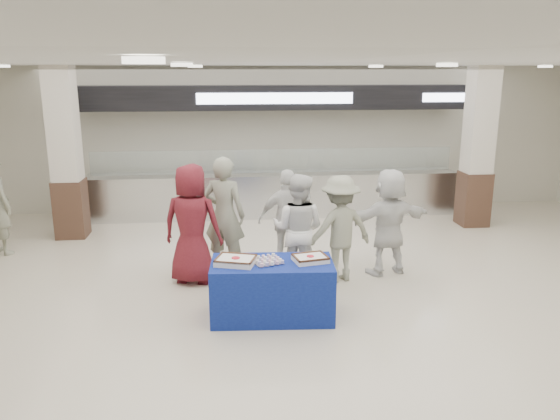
{
  "coord_description": "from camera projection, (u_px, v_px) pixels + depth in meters",
  "views": [
    {
      "loc": [
        -1.06,
        -6.23,
        3.12
      ],
      "look_at": [
        -0.26,
        1.6,
        1.09
      ],
      "focal_mm": 35.0,
      "sensor_mm": 36.0,
      "label": 1
    }
  ],
  "objects": [
    {
      "name": "ground",
      "position": [
        313.0,
        324.0,
        6.88
      ],
      "size": [
        14.0,
        14.0,
        0.0
      ],
      "primitive_type": "plane",
      "color": "beige",
      "rests_on": "ground"
    },
    {
      "name": "serving_line",
      "position": [
        274.0,
        163.0,
        11.79
      ],
      "size": [
        8.7,
        0.85,
        2.8
      ],
      "color": "silver",
      "rests_on": "ground"
    },
    {
      "name": "column_left",
      "position": [
        66.0,
        158.0,
        10.15
      ],
      "size": [
        0.55,
        0.55,
        3.2
      ],
      "color": "#3A241A",
      "rests_on": "ground"
    },
    {
      "name": "column_right",
      "position": [
        478.0,
        151.0,
        10.94
      ],
      "size": [
        0.55,
        0.55,
        3.2
      ],
      "color": "#3A241A",
      "rests_on": "ground"
    },
    {
      "name": "display_table",
      "position": [
        272.0,
        290.0,
        7.01
      ],
      "size": [
        1.6,
        0.88,
        0.75
      ],
      "primitive_type": "cube",
      "rotation": [
        0.0,
        0.0,
        -0.06
      ],
      "color": "navy",
      "rests_on": "ground"
    },
    {
      "name": "sheet_cake_left",
      "position": [
        236.0,
        260.0,
        6.85
      ],
      "size": [
        0.56,
        0.49,
        0.1
      ],
      "color": "white",
      "rests_on": "display_table"
    },
    {
      "name": "sheet_cake_right",
      "position": [
        310.0,
        258.0,
        6.93
      ],
      "size": [
        0.47,
        0.4,
        0.09
      ],
      "color": "white",
      "rests_on": "display_table"
    },
    {
      "name": "cupcake_tray",
      "position": [
        268.0,
        261.0,
        6.89
      ],
      "size": [
        0.41,
        0.36,
        0.06
      ],
      "color": "#A6A7AB",
      "rests_on": "display_table"
    },
    {
      "name": "civilian_maroon",
      "position": [
        192.0,
        224.0,
        8.05
      ],
      "size": [
        1.0,
        0.78,
        1.81
      ],
      "primitive_type": "imported",
      "rotation": [
        0.0,
        0.0,
        2.88
      ],
      "color": "maroon",
      "rests_on": "ground"
    },
    {
      "name": "soldier_a",
      "position": [
        224.0,
        215.0,
        8.49
      ],
      "size": [
        0.79,
        0.66,
        1.84
      ],
      "primitive_type": "imported",
      "rotation": [
        0.0,
        0.0,
        2.76
      ],
      "color": "gray",
      "rests_on": "ground"
    },
    {
      "name": "chef_tall",
      "position": [
        298.0,
        229.0,
        8.05
      ],
      "size": [
        1.0,
        0.91,
        1.66
      ],
      "primitive_type": "imported",
      "rotation": [
        0.0,
        0.0,
        2.71
      ],
      "color": "white",
      "rests_on": "ground"
    },
    {
      "name": "chef_short",
      "position": [
        288.0,
        220.0,
        8.62
      ],
      "size": [
        0.99,
        0.51,
        1.62
      ],
      "primitive_type": "imported",
      "rotation": [
        0.0,
        0.0,
        3.02
      ],
      "color": "white",
      "rests_on": "ground"
    },
    {
      "name": "soldier_b",
      "position": [
        340.0,
        229.0,
        8.16
      ],
      "size": [
        1.17,
        0.86,
        1.62
      ],
      "primitive_type": "imported",
      "rotation": [
        0.0,
        0.0,
        3.41
      ],
      "color": "gray",
      "rests_on": "ground"
    },
    {
      "name": "civilian_white",
      "position": [
        389.0,
        222.0,
        8.43
      ],
      "size": [
        1.63,
        0.86,
        1.68
      ],
      "primitive_type": "imported",
      "rotation": [
        0.0,
        0.0,
        3.39
      ],
      "color": "white",
      "rests_on": "ground"
    }
  ]
}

